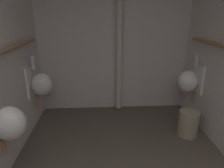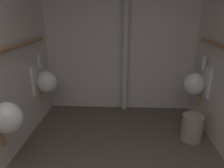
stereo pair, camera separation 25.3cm
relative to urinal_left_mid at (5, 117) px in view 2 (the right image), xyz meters
name	(u,v)px [view 2 (the right image)]	position (x,y,z in m)	size (l,w,h in m)	color
wall_back	(121,31)	(1.11, 1.72, 0.70)	(2.63, 0.06, 2.75)	silver
urinal_left_mid	(5,117)	(0.00, 0.00, 0.00)	(0.32, 0.30, 0.76)	white
urinal_left_far	(46,81)	(0.00, 1.11, 0.00)	(0.32, 0.30, 0.76)	white
urinal_right_mid	(196,83)	(2.22, 1.12, 0.00)	(0.32, 0.30, 0.76)	white
standpipe_back_wall	(126,31)	(1.19, 1.61, 0.70)	(0.10, 0.10, 2.70)	beige
waste_bin	(192,128)	(2.09, 0.73, -0.50)	(0.28, 0.28, 0.36)	#9E937A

